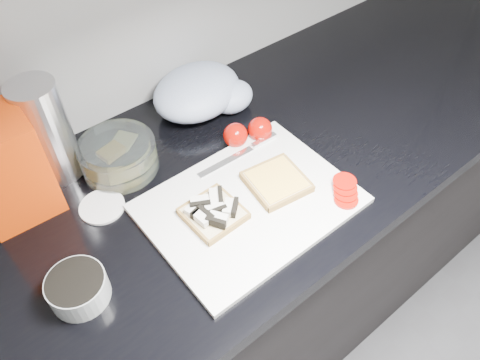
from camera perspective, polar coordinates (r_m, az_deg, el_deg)
name	(u,v)px	position (r m, az deg, el deg)	size (l,w,h in m)	color
base_cabinet	(190,307)	(1.35, -6.15, -15.10)	(3.50, 0.60, 0.86)	black
countertop	(172,205)	(0.97, -8.27, -3.00)	(3.50, 0.64, 0.04)	black
cutting_board	(249,203)	(0.93, 1.16, -2.88)	(0.40, 0.30, 0.01)	silver
bread_left	(213,212)	(0.90, -3.36, -3.95)	(0.11, 0.11, 0.03)	beige
bread_right	(277,182)	(0.95, 4.48, -0.22)	(0.13, 0.13, 0.02)	beige
tomato_slices	(345,191)	(0.96, 12.71, -1.26)	(0.09, 0.09, 0.02)	#A60B03
knife	(248,149)	(1.02, 1.00, 3.77)	(0.21, 0.02, 0.01)	silver
seed_tub	(78,288)	(0.84, -19.18, -12.28)	(0.10, 0.10, 0.05)	#929796
tub_lid	(102,207)	(0.97, -16.46, -3.14)	(0.09, 0.09, 0.01)	silver
glass_bowl	(119,156)	(1.01, -14.58, 2.84)	(0.16, 0.16, 0.07)	silver
bread_bag	(5,169)	(0.96, -26.71, 1.21)	(0.13, 0.13, 0.21)	red
steel_canister	(47,132)	(1.00, -22.43, 5.47)	(0.09, 0.09, 0.22)	silver
grocery_bag	(202,92)	(1.13, -4.65, 10.62)	(0.25, 0.21, 0.10)	silver
whole_tomatoes	(248,132)	(1.04, 0.97, 5.85)	(0.11, 0.07, 0.06)	#A60B03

